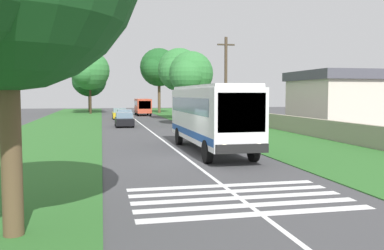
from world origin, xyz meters
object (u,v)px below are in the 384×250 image
Objects in this scene: roadside_tree_left_0 at (88,81)px; roadside_tree_right_1 at (158,68)px; roadside_tree_right_2 at (190,75)px; roadside_building at (339,98)px; trailing_car_1 at (125,116)px; coach_bus at (210,114)px; trailing_minibus_0 at (143,105)px; roadside_tree_right_0 at (178,71)px; utility_pole at (226,84)px; roadside_tree_left_2 at (89,72)px; trailing_car_0 at (124,120)px; trailing_car_2 at (119,114)px.

roadside_tree_left_0 is 14.88m from roadside_tree_right_1.
roadside_tree_right_2 reaches higher than roadside_building.
trailing_car_1 is 0.47× the size of roadside_tree_left_0.
trailing_car_1 is 0.39× the size of roadside_tree_right_1.
trailing_minibus_0 is (41.30, -0.18, -0.60)m from coach_bus.
roadside_tree_right_2 is (-29.07, 0.57, -2.41)m from roadside_tree_right_1.
coach_bus is at bearing 173.13° from roadside_tree_right_0.
trailing_car_1 is 24.13m from roadside_tree_right_1.
roadside_tree_right_1 is at bearing -17.53° from trailing_car_1.
roadside_tree_left_0 is 1.00× the size of roadside_tree_right_0.
coach_bus is 23.73m from roadside_building.
roadside_building reaches higher than trailing_minibus_0.
utility_pole is at bearing -179.86° from roadside_tree_right_1.
roadside_tree_left_2 reaches higher than roadside_building.
roadside_tree_left_0 is 0.96× the size of roadside_building.
trailing_car_0 is 1.00× the size of trailing_car_2.
roadside_tree_right_0 is (2.65, -6.93, 5.50)m from trailing_car_1.
roadside_tree_right_1 is (16.22, -7.31, 7.00)m from trailing_car_2.
utility_pole is (-10.33, -7.49, 3.37)m from trailing_car_0.
coach_bus is at bearing 158.10° from utility_pole.
trailing_minibus_0 is 0.78× the size of utility_pole.
roadside_tree_left_2 reaches higher than trailing_car_0.
roadside_tree_right_1 reaches higher than roadside_tree_right_2.
roadside_tree_left_0 is 9.59m from roadside_tree_left_2.
roadside_tree_left_2 is 40.85m from utility_pole.
roadside_tree_right_2 is 15.50m from roadside_building.
roadside_tree_left_2 is 1.34× the size of roadside_tree_right_2.
trailing_car_1 is (27.08, 3.35, -1.48)m from coach_bus.
trailing_car_1 is 22.57m from roadside_tree_left_2.
roadside_tree_left_0 is (57.79, 8.33, 3.63)m from coach_bus.
roadside_tree_left_2 is at bearing 15.29° from trailing_car_2.
roadside_tree_right_2 is at bearing 176.80° from roadside_tree_right_0.
trailing_car_0 is 0.56× the size of utility_pole.
trailing_car_0 is at bearing 10.96° from coach_bus.
roadside_tree_right_2 is at bearing -172.34° from trailing_minibus_0.
utility_pole is (-39.06, -11.62, -2.91)m from roadside_tree_left_2.
trailing_car_0 is 38.85m from roadside_tree_left_0.
utility_pole reaches higher than trailing_car_0.
trailing_car_0 is at bearing 176.69° from trailing_car_1.
coach_bus is 30.22m from roadside_tree_right_0.
roadside_tree_left_0 reaches higher than trailing_car_2.
roadside_tree_left_2 is at bearing 8.17° from trailing_car_0.
trailing_minibus_0 reaches higher than trailing_car_2.
utility_pole is (-20.51, -0.12, -2.13)m from roadside_tree_right_0.
coach_bus is at bearing -169.04° from trailing_car_0.
trailing_car_2 is (32.88, 3.70, -1.48)m from coach_bus.
roadside_tree_left_0 is 1.18× the size of roadside_tree_right_2.
roadside_building is (-3.80, -21.53, 2.19)m from trailing_car_0.
trailing_car_1 is (7.54, -0.44, 0.00)m from trailing_car_0.
trailing_minibus_0 reaches higher than trailing_car_0.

